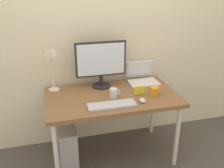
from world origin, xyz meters
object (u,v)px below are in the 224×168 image
object	(u,v)px
keyboard	(112,105)
coffee_mug	(155,91)
laptop	(142,77)
mouse	(142,100)
monitor	(101,62)
desk_lamp	(51,58)
desk	(112,101)
computer_tower	(68,144)
photo_frame	(139,90)
glass_cup	(113,93)

from	to	relation	value
keyboard	coffee_mug	size ratio (longest dim) A/B	3.65
laptop	mouse	world-z (taller)	laptop
monitor	desk_lamp	size ratio (longest dim) A/B	1.07
desk	monitor	bearing A→B (deg)	103.45
keyboard	desk_lamp	bearing A→B (deg)	136.34
keyboard	computer_tower	world-z (taller)	keyboard
laptop	coffee_mug	xyz separation A→B (m)	(-0.01, -0.37, -0.01)
keyboard	photo_frame	size ratio (longest dim) A/B	4.00
desk_lamp	computer_tower	bearing A→B (deg)	-70.31
desk	computer_tower	distance (m)	0.65
monitor	coffee_mug	distance (m)	0.62
desk_lamp	computer_tower	distance (m)	0.90
mouse	computer_tower	world-z (taller)	mouse
glass_cup	laptop	bearing A→B (deg)	37.32
coffee_mug	desk	bearing A→B (deg)	164.78
computer_tower	desk	bearing A→B (deg)	-1.74
computer_tower	monitor	bearing A→B (deg)	28.26
monitor	keyboard	distance (m)	0.54
computer_tower	desk_lamp	bearing A→B (deg)	109.69
desk	computer_tower	world-z (taller)	desk
monitor	keyboard	bearing A→B (deg)	-90.57
desk_lamp	glass_cup	size ratio (longest dim) A/B	4.52
computer_tower	laptop	bearing A→B (deg)	15.31
glass_cup	photo_frame	distance (m)	0.26
glass_cup	monitor	bearing A→B (deg)	100.90
monitor	glass_cup	world-z (taller)	monitor
desk	keyboard	distance (m)	0.25
mouse	laptop	bearing A→B (deg)	69.90
desk	keyboard	bearing A→B (deg)	-104.97
monitor	glass_cup	bearing A→B (deg)	-79.10
computer_tower	coffee_mug	bearing A→B (deg)	-8.08
keyboard	computer_tower	distance (m)	0.71
desk	coffee_mug	distance (m)	0.43
desk	laptop	world-z (taller)	laptop
desk	glass_cup	distance (m)	0.13
desk_lamp	glass_cup	xyz separation A→B (m)	(0.55, -0.30, -0.31)
laptop	glass_cup	bearing A→B (deg)	-142.68
desk_lamp	photo_frame	world-z (taller)	desk_lamp
coffee_mug	computer_tower	size ratio (longest dim) A/B	0.29
desk	computer_tower	xyz separation A→B (m)	(-0.47, 0.01, -0.45)
keyboard	photo_frame	world-z (taller)	photo_frame
monitor	laptop	world-z (taller)	monitor
glass_cup	photo_frame	bearing A→B (deg)	0.01
keyboard	computer_tower	size ratio (longest dim) A/B	1.05
desk_lamp	photo_frame	bearing A→B (deg)	-19.90
laptop	monitor	bearing A→B (deg)	-177.71
mouse	coffee_mug	bearing A→B (deg)	32.22
laptop	desk_lamp	bearing A→B (deg)	-178.95
computer_tower	keyboard	bearing A→B (deg)	-30.75
laptop	desk_lamp	size ratio (longest dim) A/B	0.65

